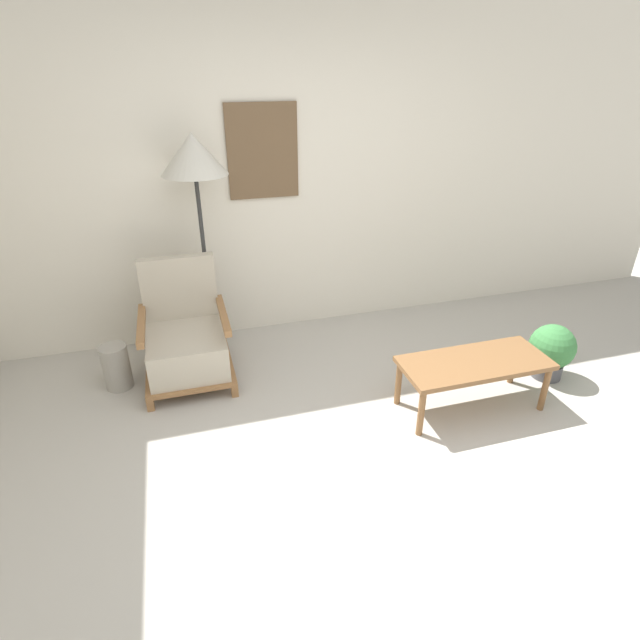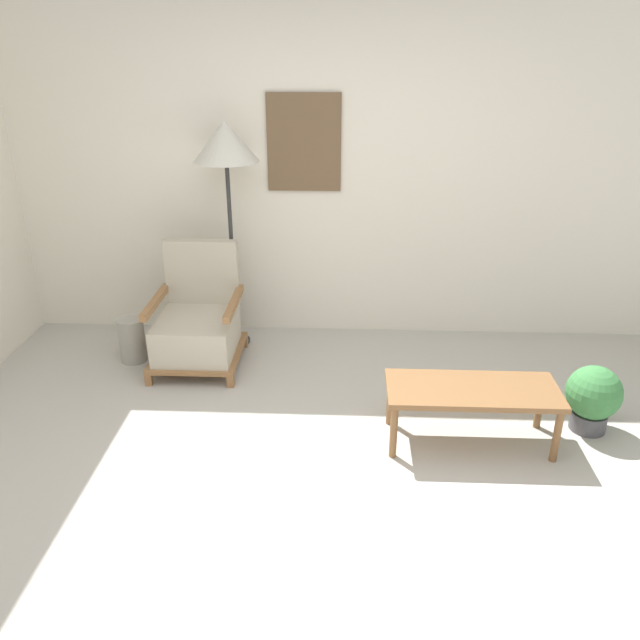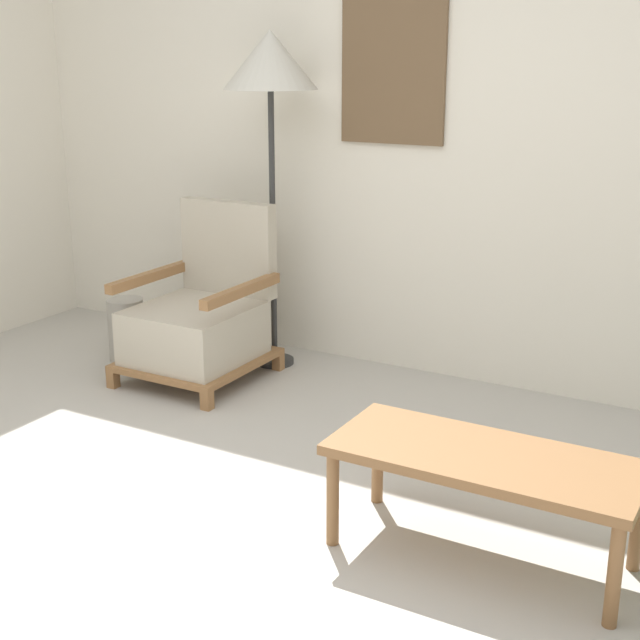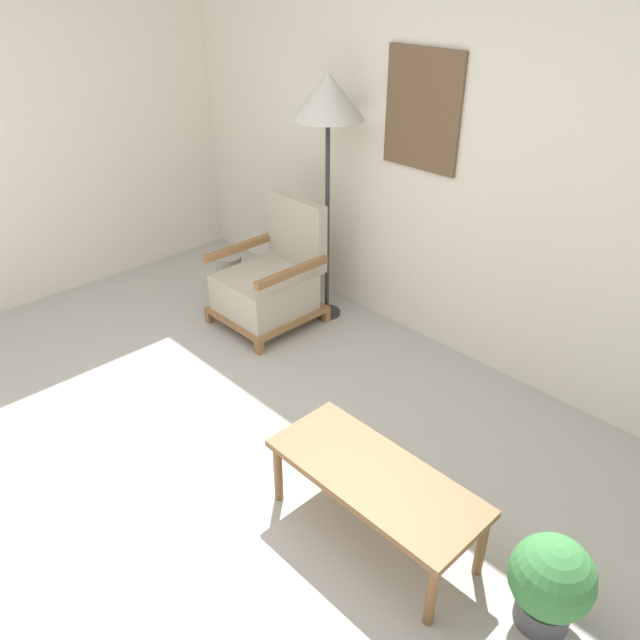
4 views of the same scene
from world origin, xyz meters
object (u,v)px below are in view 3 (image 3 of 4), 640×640
armchair (200,319)px  coffee_table (484,466)px  floor_lamp (270,68)px  vase (126,330)px

armchair → coffee_table: (1.87, -0.95, 0.02)m
floor_lamp → vase: (-0.74, -0.35, -1.39)m
coffee_table → armchair: bearing=153.1°
armchair → floor_lamp: (0.22, 0.36, 1.25)m
armchair → vase: 0.54m
coffee_table → floor_lamp: bearing=141.5°
armchair → vase: (-0.52, 0.01, -0.14)m
coffee_table → vase: 2.58m
floor_lamp → coffee_table: 2.43m
vase → coffee_table: bearing=-21.8°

